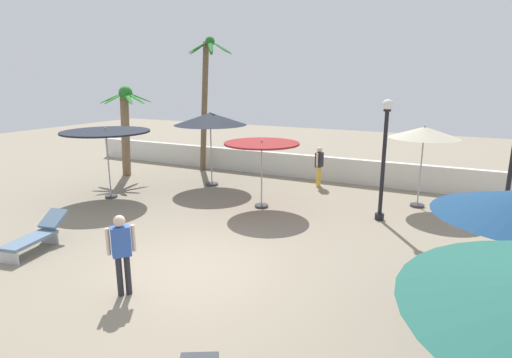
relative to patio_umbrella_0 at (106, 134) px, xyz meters
name	(u,v)px	position (x,y,z in m)	size (l,w,h in m)	color
ground_plane	(190,269)	(6.09, -3.57, -2.37)	(56.00, 56.00, 0.00)	gray
boundary_wall	(321,168)	(6.09, 6.16, -1.85)	(25.20, 0.30, 1.03)	silver
patio_umbrella_0	(106,134)	(0.00, 0.00, 0.00)	(3.10, 3.10, 2.60)	#333338
patio_umbrella_2	(262,147)	(5.50, 1.44, -0.28)	(2.50, 2.50, 2.32)	#333338
patio_umbrella_3	(210,119)	(2.35, 3.23, 0.34)	(2.92, 2.92, 3.01)	#333338
patio_umbrella_4	(424,133)	(10.26, 3.90, 0.16)	(2.28, 2.28, 2.80)	#333338
palm_tree_0	(206,91)	(0.68, 5.48, 1.35)	(2.11, 1.88, 6.10)	brown
palm_tree_1	(126,120)	(-1.94, 3.01, 0.16)	(2.24, 2.24, 3.99)	brown
lamp_post_1	(384,153)	(9.35, 1.92, -0.26)	(0.32, 0.32, 3.70)	black
lounge_chair_0	(36,235)	(1.94, -4.39, -1.97)	(0.89, 1.94, 0.83)	#B7B7BC
guest_0	(121,247)	(5.60, -5.11, -1.34)	(0.41, 0.45, 1.69)	#26262D
guest_1	(319,163)	(6.35, 5.00, -1.39)	(0.26, 0.56, 1.62)	gold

